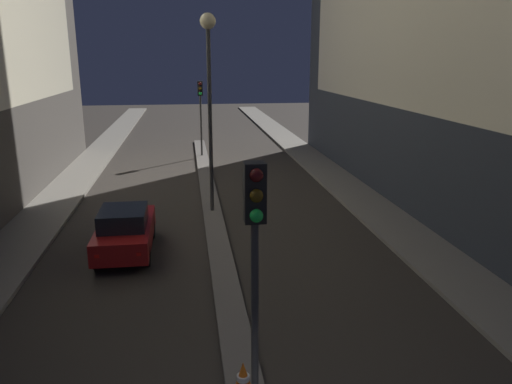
{
  "coord_description": "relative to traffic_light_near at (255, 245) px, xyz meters",
  "views": [
    {
      "loc": [
        -0.96,
        -4.03,
        6.31
      ],
      "look_at": [
        2.02,
        17.17,
        0.5
      ],
      "focal_mm": 35.0,
      "sensor_mm": 36.0,
      "label": 1
    }
  ],
  "objects": [
    {
      "name": "median_strip",
      "position": [
        0.0,
        14.67,
        -3.52
      ],
      "size": [
        0.76,
        33.1,
        0.14
      ],
      "color": "#66605B",
      "rests_on": "ground"
    },
    {
      "name": "street_lamp",
      "position": [
        0.0,
        13.0,
        2.31
      ],
      "size": [
        0.61,
        0.61,
        7.79
      ],
      "color": "#383838",
      "rests_on": "median_strip"
    },
    {
      "name": "car_left_lane",
      "position": [
        -3.07,
        9.04,
        -2.8
      ],
      "size": [
        1.71,
        4.03,
        1.59
      ],
      "color": "maroon",
      "rests_on": "ground"
    },
    {
      "name": "traffic_cone_far",
      "position": [
        -0.08,
        1.05,
        -3.08
      ],
      "size": [
        0.52,
        0.52,
        0.75
      ],
      "color": "black",
      "rests_on": "median_strip"
    },
    {
      "name": "traffic_light_near",
      "position": [
        0.0,
        0.0,
        0.0
      ],
      "size": [
        0.32,
        0.42,
        4.71
      ],
      "color": "#383838",
      "rests_on": "median_strip"
    },
    {
      "name": "traffic_light_mid",
      "position": [
        0.0,
        25.12,
        0.0
      ],
      "size": [
        0.32,
        0.42,
        4.71
      ],
      "color": "#383838",
      "rests_on": "median_strip"
    }
  ]
}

